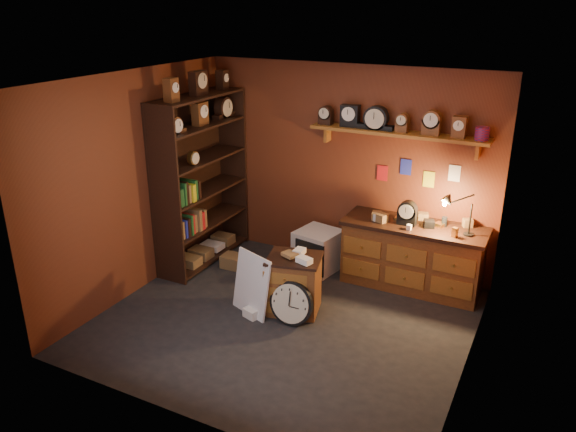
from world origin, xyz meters
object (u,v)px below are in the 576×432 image
(low_cabinet, at_px, (294,282))
(big_round_clock, at_px, (291,303))
(shelving_unit, at_px, (199,173))
(workbench, at_px, (413,252))

(low_cabinet, distance_m, big_round_clock, 0.31)
(shelving_unit, height_order, low_cabinet, shelving_unit)
(workbench, distance_m, big_round_clock, 1.78)
(workbench, height_order, big_round_clock, workbench)
(workbench, height_order, low_cabinet, workbench)
(workbench, bearing_deg, shelving_unit, -170.13)
(shelving_unit, distance_m, big_round_clock, 2.34)
(shelving_unit, relative_size, big_round_clock, 4.96)
(workbench, relative_size, big_round_clock, 3.38)
(shelving_unit, xyz_separation_m, workbench, (2.84, 0.49, -0.78))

